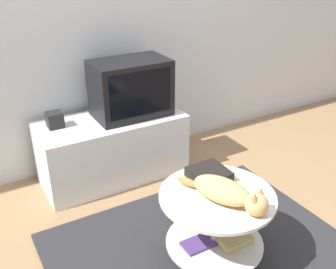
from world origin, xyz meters
The scene contains 8 objects.
ground_plane centered at (0.00, 0.00, 0.00)m, with size 12.00×12.00×0.00m, color #93704C.
rug centered at (0.00, 0.00, 0.01)m, with size 1.68×1.30×0.02m.
tv_stand centered at (-0.11, 1.05, 0.24)m, with size 1.07×0.48×0.48m.
tv centered at (0.06, 1.06, 0.69)m, with size 0.55×0.34×0.41m.
speaker centered at (-0.49, 1.13, 0.54)m, with size 0.11×0.11×0.11m.
coffee_table centered at (0.03, -0.07, 0.28)m, with size 0.62×0.62×0.43m.
dvd_box centered at (0.08, 0.08, 0.48)m, with size 0.20×0.20×0.06m.
cat centered at (0.03, -0.15, 0.51)m, with size 0.27×0.50×0.14m.
Camera 1 is at (-1.05, -1.42, 1.65)m, focal length 42.00 mm.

